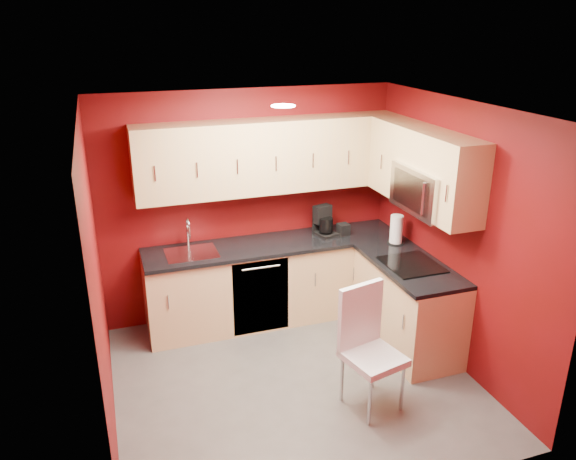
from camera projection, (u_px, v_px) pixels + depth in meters
floor at (294, 381)px, 5.22m from camera, size 3.20×3.20×0.00m
ceiling at (295, 109)px, 4.33m from camera, size 3.20×3.20×0.00m
wall_back at (249, 205)px, 6.10m from camera, size 3.20×0.00×3.20m
wall_front at (376, 350)px, 3.44m from camera, size 3.20×0.00×3.20m
wall_left at (98, 285)px, 4.29m from camera, size 0.00×3.00×3.00m
wall_right at (456, 236)px, 5.25m from camera, size 0.00×3.00×3.00m
base_cabinets_back at (275, 282)px, 6.18m from camera, size 2.80×0.60×0.87m
base_cabinets_right at (407, 306)px, 5.67m from camera, size 0.60×1.30×0.87m
countertop_back at (275, 244)px, 6.01m from camera, size 2.80×0.63×0.04m
countertop_right at (410, 265)px, 5.50m from camera, size 0.63×1.27×0.04m
upper_cabinets_back at (271, 156)px, 5.80m from camera, size 2.80×0.35×0.75m
upper_cabinets_right at (420, 160)px, 5.37m from camera, size 0.35×1.55×0.75m
microwave at (429, 190)px, 5.22m from camera, size 0.42×0.76×0.42m
cooktop at (412, 264)px, 5.45m from camera, size 0.50×0.55×0.01m
sink at (191, 249)px, 5.73m from camera, size 0.52×0.42×0.35m
dishwasher_front at (261, 297)px, 5.85m from camera, size 0.60×0.02×0.82m
downlight at (283, 106)px, 4.60m from camera, size 0.20×0.20×0.01m
coffee_maker at (326, 221)px, 6.15m from camera, size 0.26×0.31×0.33m
napkin_holder at (343, 229)px, 6.20m from camera, size 0.13×0.13×0.13m
paper_towel at (396, 229)px, 5.93m from camera, size 0.19×0.19×0.31m
dining_chair at (374, 352)px, 4.70m from camera, size 0.53×0.55×1.08m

